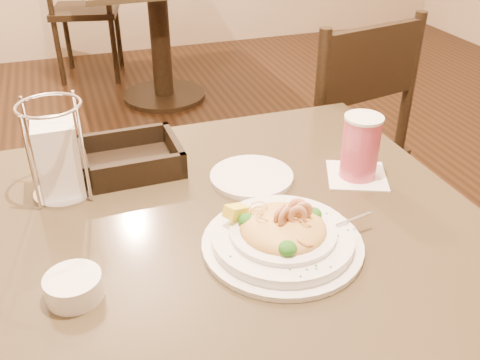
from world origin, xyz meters
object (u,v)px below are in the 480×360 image
object	(u,v)px
drink_glass	(360,148)
dining_chair_near	(333,139)
side_plate	(252,177)
dining_chair_far	(83,5)
background_table	(159,19)
napkin_caddy	(58,156)
pasta_bowl	(283,235)
main_table	(243,312)
bread_basket	(131,160)
butter_ramekin	(74,287)

from	to	relation	value
drink_glass	dining_chair_near	bearing A→B (deg)	65.11
drink_glass	side_plate	bearing A→B (deg)	164.18
dining_chair_far	drink_glass	distance (m)	2.93
drink_glass	side_plate	xyz separation A→B (m)	(-0.22, 0.06, -0.06)
background_table	dining_chair_near	world-z (taller)	dining_chair_near
dining_chair_far	drink_glass	bearing A→B (deg)	109.18
dining_chair_near	napkin_caddy	world-z (taller)	napkin_caddy
dining_chair_far	pasta_bowl	bearing A→B (deg)	104.21
pasta_bowl	main_table	bearing A→B (deg)	113.52
main_table	dining_chair_far	distance (m)	2.97
main_table	drink_glass	world-z (taller)	drink_glass
main_table	dining_chair_far	xyz separation A→B (m)	(-0.09, 2.97, -0.01)
drink_glass	dining_chair_far	bearing A→B (deg)	97.34
pasta_bowl	napkin_caddy	xyz separation A→B (m)	(-0.35, 0.30, 0.06)
dining_chair_near	drink_glass	xyz separation A→B (m)	(-0.28, -0.60, 0.31)
side_plate	pasta_bowl	bearing A→B (deg)	-96.72
main_table	pasta_bowl	bearing A→B (deg)	-66.48
pasta_bowl	drink_glass	distance (m)	0.30
background_table	bread_basket	xyz separation A→B (m)	(-0.48, -2.17, 0.25)
main_table	butter_ramekin	world-z (taller)	butter_ramekin
dining_chair_near	side_plate	bearing A→B (deg)	35.60
main_table	side_plate	size ratio (longest dim) A/B	5.09
main_table	background_table	bearing A→B (deg)	82.76
background_table	napkin_caddy	world-z (taller)	napkin_caddy
napkin_caddy	side_plate	size ratio (longest dim) A/B	1.12
main_table	side_plate	bearing A→B (deg)	64.60
bread_basket	napkin_caddy	bearing A→B (deg)	-158.28
side_plate	dining_chair_far	bearing A→B (deg)	93.13
main_table	butter_ramekin	distance (m)	0.41
dining_chair_near	butter_ramekin	bearing A→B (deg)	30.14
napkin_caddy	butter_ramekin	size ratio (longest dim) A/B	2.23
dining_chair_near	dining_chair_far	distance (m)	2.38
main_table	dining_chair_near	size ratio (longest dim) A/B	0.97
background_table	side_plate	distance (m)	2.32
background_table	bread_basket	distance (m)	2.23
butter_ramekin	background_table	bearing A→B (deg)	76.26
napkin_caddy	bread_basket	bearing A→B (deg)	21.72
dining_chair_near	pasta_bowl	xyz separation A→B (m)	(-0.52, -0.77, 0.26)
dining_chair_near	side_plate	size ratio (longest dim) A/B	5.26
dining_chair_far	drink_glass	world-z (taller)	dining_chair_far
napkin_caddy	side_plate	bearing A→B (deg)	-10.61
main_table	background_table	world-z (taller)	same
pasta_bowl	napkin_caddy	bearing A→B (deg)	138.95
bread_basket	side_plate	size ratio (longest dim) A/B	1.21
dining_chair_far	drink_glass	xyz separation A→B (m)	(0.37, -2.89, 0.31)
background_table	napkin_caddy	size ratio (longest dim) A/B	4.74
main_table	drink_glass	xyz separation A→B (m)	(0.29, 0.08, 0.30)
pasta_bowl	bread_basket	bearing A→B (deg)	119.64
bread_basket	butter_ramekin	world-z (taller)	bread_basket
butter_ramekin	side_plate	bearing A→B (deg)	32.97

